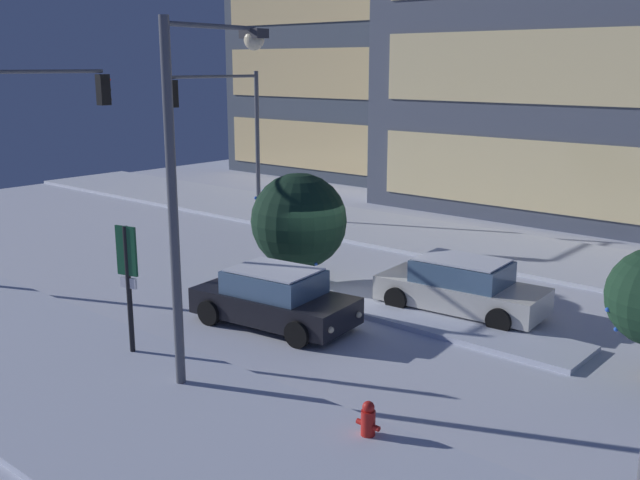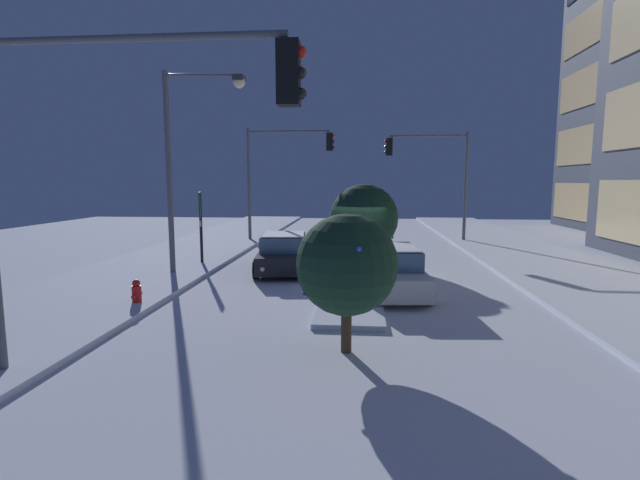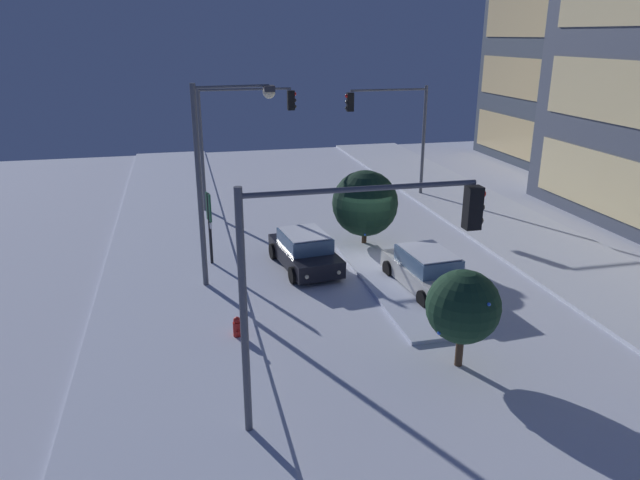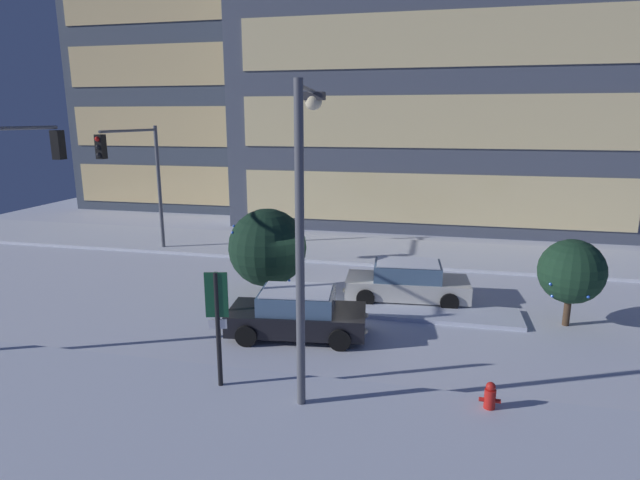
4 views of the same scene
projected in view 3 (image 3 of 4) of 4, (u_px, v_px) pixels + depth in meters
ground at (369, 261)px, 24.80m from camera, size 52.00×52.00×0.00m
curb_strip_near at (171, 277)px, 23.02m from camera, size 52.00×5.20×0.14m
curb_strip_far at (541, 245)px, 26.54m from camera, size 52.00×5.20×0.14m
median_strip at (390, 284)px, 22.39m from camera, size 9.00×1.80×0.14m
office_tower_secondary at (612, 16)px, 40.35m from camera, size 13.69×11.87×20.27m
car_near at (305, 251)px, 23.96m from camera, size 4.48×2.48×1.49m
car_far at (427, 271)px, 21.93m from camera, size 4.67×2.29×1.49m
traffic_light_corner_far_left at (393, 121)px, 33.14m from camera, size 0.32×4.77×6.29m
traffic_light_corner_near_right at (345, 257)px, 13.21m from camera, size 0.32×5.70×6.03m
traffic_light_corner_near_left at (239, 125)px, 30.50m from camera, size 0.32×5.08×6.54m
street_lamp_arched at (221, 158)px, 20.89m from camera, size 0.69×2.93×7.43m
fire_hydrant at (237, 329)px, 18.33m from camera, size 0.48×0.26×0.79m
parking_info_sign at (209, 220)px, 23.66m from camera, size 0.55×0.18×3.08m
decorated_tree_median at (463, 307)px, 16.45m from camera, size 2.08×2.08×2.89m
decorated_tree_right_of_median at (365, 203)px, 26.05m from camera, size 2.90×2.90×3.41m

